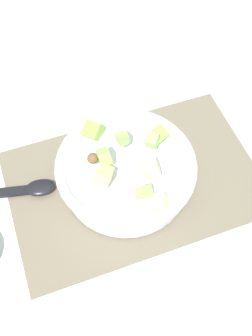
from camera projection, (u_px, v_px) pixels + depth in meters
name	position (u px, v px, depth m)	size (l,w,h in m)	color
ground_plane	(134.00, 181.00, 0.77)	(2.40, 2.40, 0.00)	silver
placemat	(134.00, 181.00, 0.77)	(0.48, 0.31, 0.01)	#756B56
salad_bowl	(126.00, 170.00, 0.74)	(0.26, 0.26, 0.11)	white
serving_spoon	(13.00, 191.00, 0.75)	(0.24, 0.08, 0.01)	black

